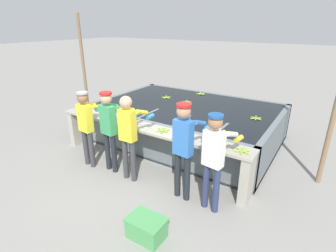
# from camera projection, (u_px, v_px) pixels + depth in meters

# --- Properties ---
(ground_plane) EXTENTS (80.00, 80.00, 0.00)m
(ground_plane) POSITION_uv_depth(u_px,v_px,m) (140.00, 170.00, 5.57)
(ground_plane) COLOR gray
(ground_plane) RESTS_ON ground
(wash_tank) EXTENTS (4.57, 3.13, 0.93)m
(wash_tank) POSITION_uv_depth(u_px,v_px,m) (186.00, 122.00, 6.97)
(wash_tank) COLOR slate
(wash_tank) RESTS_ON ground
(work_ledge) EXTENTS (4.57, 0.45, 0.93)m
(work_ledge) POSITION_uv_depth(u_px,v_px,m) (145.00, 139.00, 5.51)
(work_ledge) COLOR #A8A393
(work_ledge) RESTS_ON ground
(worker_0) EXTENTS (0.45, 0.73, 1.65)m
(worker_0) POSITION_uv_depth(u_px,v_px,m) (87.00, 122.00, 5.45)
(worker_0) COLOR #38383D
(worker_0) RESTS_ON ground
(worker_1) EXTENTS (0.45, 0.74, 1.70)m
(worker_1) POSITION_uv_depth(u_px,v_px,m) (110.00, 124.00, 5.24)
(worker_1) COLOR #1E2328
(worker_1) RESTS_ON ground
(worker_2) EXTENTS (0.41, 0.72, 1.72)m
(worker_2) POSITION_uv_depth(u_px,v_px,m) (129.00, 131.00, 4.93)
(worker_2) COLOR #38383D
(worker_2) RESTS_ON ground
(worker_3) EXTENTS (0.45, 0.74, 1.75)m
(worker_3) POSITION_uv_depth(u_px,v_px,m) (184.00, 142.00, 4.36)
(worker_3) COLOR #1E2328
(worker_3) RESTS_ON ground
(worker_4) EXTENTS (0.47, 0.74, 1.68)m
(worker_4) POSITION_uv_depth(u_px,v_px,m) (214.00, 154.00, 4.09)
(worker_4) COLOR navy
(worker_4) RESTS_ON ground
(banana_bunch_floating_0) EXTENTS (0.28, 0.28, 0.08)m
(banana_bunch_floating_0) POSITION_uv_depth(u_px,v_px,m) (185.00, 109.00, 6.48)
(banana_bunch_floating_0) COLOR #9EC642
(banana_bunch_floating_0) RESTS_ON wash_tank
(banana_bunch_floating_1) EXTENTS (0.28, 0.28, 0.08)m
(banana_bunch_floating_1) POSITION_uv_depth(u_px,v_px,m) (256.00, 118.00, 5.84)
(banana_bunch_floating_1) COLOR #7FAD33
(banana_bunch_floating_1) RESTS_ON wash_tank
(banana_bunch_floating_2) EXTENTS (0.28, 0.28, 0.08)m
(banana_bunch_floating_2) POSITION_uv_depth(u_px,v_px,m) (187.00, 102.00, 7.02)
(banana_bunch_floating_2) COLOR #75A333
(banana_bunch_floating_2) RESTS_ON wash_tank
(banana_bunch_floating_3) EXTENTS (0.28, 0.27, 0.08)m
(banana_bunch_floating_3) POSITION_uv_depth(u_px,v_px,m) (201.00, 94.00, 7.83)
(banana_bunch_floating_3) COLOR #8CB738
(banana_bunch_floating_3) RESTS_ON wash_tank
(banana_bunch_floating_4) EXTENTS (0.28, 0.27, 0.08)m
(banana_bunch_floating_4) POSITION_uv_depth(u_px,v_px,m) (102.00, 105.00, 6.78)
(banana_bunch_floating_4) COLOR #75A333
(banana_bunch_floating_4) RESTS_ON wash_tank
(banana_bunch_floating_5) EXTENTS (0.28, 0.27, 0.08)m
(banana_bunch_floating_5) POSITION_uv_depth(u_px,v_px,m) (166.00, 97.00, 7.46)
(banana_bunch_floating_5) COLOR #93BC3D
(banana_bunch_floating_5) RESTS_ON wash_tank
(banana_bunch_ledge_0) EXTENTS (0.28, 0.28, 0.08)m
(banana_bunch_ledge_0) POSITION_uv_depth(u_px,v_px,m) (163.00, 130.00, 5.17)
(banana_bunch_ledge_0) COLOR #7FAD33
(banana_bunch_ledge_0) RESTS_ON work_ledge
(banana_bunch_ledge_1) EXTENTS (0.27, 0.28, 0.08)m
(banana_bunch_ledge_1) POSITION_uv_depth(u_px,v_px,m) (242.00, 151.00, 4.35)
(banana_bunch_ledge_1) COLOR #8CB738
(banana_bunch_ledge_1) RESTS_ON work_ledge
(banana_bunch_ledge_2) EXTENTS (0.26, 0.28, 0.08)m
(banana_bunch_ledge_2) POSITION_uv_depth(u_px,v_px,m) (84.00, 109.00, 6.45)
(banana_bunch_ledge_2) COLOR #93BC3D
(banana_bunch_ledge_2) RESTS_ON work_ledge
(knife_0) EXTENTS (0.19, 0.32, 0.02)m
(knife_0) POSITION_uv_depth(u_px,v_px,m) (184.00, 135.00, 5.00)
(knife_0) COLOR silver
(knife_0) RESTS_ON work_ledge
(knife_1) EXTENTS (0.30, 0.23, 0.02)m
(knife_1) POSITION_uv_depth(u_px,v_px,m) (131.00, 124.00, 5.52)
(knife_1) COLOR silver
(knife_1) RESTS_ON work_ledge
(crate) EXTENTS (0.55, 0.39, 0.32)m
(crate) POSITION_uv_depth(u_px,v_px,m) (146.00, 228.00, 3.79)
(crate) COLOR #4C9E56
(crate) RESTS_ON ground
(support_post_left) EXTENTS (0.09, 0.09, 3.20)m
(support_post_left) POSITION_uv_depth(u_px,v_px,m) (84.00, 69.00, 8.00)
(support_post_left) COLOR #846647
(support_post_left) RESTS_ON ground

